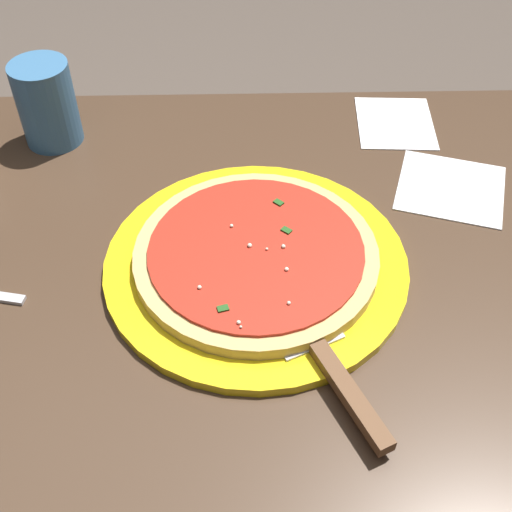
% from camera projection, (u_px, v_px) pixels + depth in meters
% --- Properties ---
extents(restaurant_table, '(1.04, 0.85, 0.76)m').
position_uv_depth(restaurant_table, '(299.00, 367.00, 0.86)').
color(restaurant_table, black).
rests_on(restaurant_table, ground_plane).
extents(serving_plate, '(0.36, 0.36, 0.01)m').
position_uv_depth(serving_plate, '(256.00, 264.00, 0.78)').
color(serving_plate, yellow).
rests_on(serving_plate, restaurant_table).
extents(pizza, '(0.28, 0.28, 0.02)m').
position_uv_depth(pizza, '(256.00, 255.00, 0.77)').
color(pizza, '#DBB26B').
rests_on(pizza, serving_plate).
extents(pizza_server, '(0.13, 0.22, 0.01)m').
position_uv_depth(pizza_server, '(329.00, 365.00, 0.67)').
color(pizza_server, silver).
rests_on(pizza_server, serving_plate).
extents(cup_tall_drink, '(0.08, 0.08, 0.12)m').
position_uv_depth(cup_tall_drink, '(47.00, 104.00, 0.93)').
color(cup_tall_drink, teal).
rests_on(cup_tall_drink, restaurant_table).
extents(napkin_folded_right, '(0.17, 0.17, 0.00)m').
position_uv_depth(napkin_folded_right, '(451.00, 188.00, 0.89)').
color(napkin_folded_right, white).
rests_on(napkin_folded_right, restaurant_table).
extents(napkin_loose_left, '(0.12, 0.14, 0.00)m').
position_uv_depth(napkin_loose_left, '(395.00, 123.00, 0.99)').
color(napkin_loose_left, white).
rests_on(napkin_loose_left, restaurant_table).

